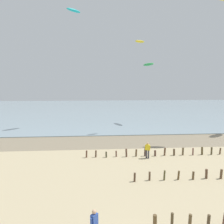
% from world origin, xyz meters
% --- Properties ---
extents(wet_sand_strip, '(120.00, 6.72, 0.01)m').
position_xyz_m(wet_sand_strip, '(0.00, 21.56, 0.00)').
color(wet_sand_strip, '#84755B').
rests_on(wet_sand_strip, ground).
extents(sea, '(160.00, 70.00, 0.10)m').
position_xyz_m(sea, '(0.00, 59.92, 0.05)').
color(sea, '#7F939E').
rests_on(sea, ground).
extents(groyne_mid, '(14.40, 0.33, 0.82)m').
position_xyz_m(groyne_mid, '(7.80, 9.39, 0.36)').
color(groyne_mid, brown).
rests_on(groyne_mid, ground).
extents(groyne_far, '(18.08, 0.32, 0.88)m').
position_xyz_m(groyne_far, '(5.83, 15.39, 0.39)').
color(groyne_far, brown).
rests_on(groyne_far, ground).
extents(person_nearest_camera, '(0.51, 0.36, 1.71)m').
position_xyz_m(person_nearest_camera, '(2.94, 14.71, 0.92)').
color(person_nearest_camera, '#383842').
rests_on(person_nearest_camera, ground).
extents(kite_aloft_2, '(1.94, 1.52, 0.45)m').
position_xyz_m(kite_aloft_2, '(4.55, 27.67, 14.32)').
color(kite_aloft_2, yellow).
extents(kite_aloft_4, '(2.12, 3.43, 0.64)m').
position_xyz_m(kite_aloft_4, '(7.81, 35.23, 11.49)').
color(kite_aloft_4, green).
extents(kite_aloft_6, '(2.83, 2.83, 0.67)m').
position_xyz_m(kite_aloft_6, '(-6.09, 33.15, 20.42)').
color(kite_aloft_6, '#19B2B7').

